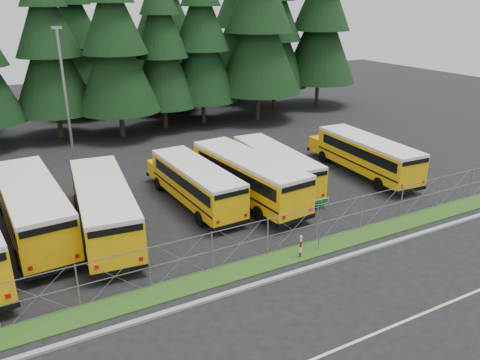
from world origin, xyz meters
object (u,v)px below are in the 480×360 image
object	(u,v)px
bus_6	(273,167)
light_standard	(65,93)
bus_4	(194,184)
street_sign	(321,213)
bus_2	(104,208)
bus_east	(364,156)
striped_bollard	(301,247)
bus_1	(32,209)
bus_5	(245,178)

from	to	relation	value
bus_6	light_standard	xyz separation A→B (m)	(-11.10, 11.11, 4.19)
bus_4	street_sign	distance (m)	8.92
bus_2	bus_east	distance (m)	18.63
bus_east	bus_6	bearing A→B (deg)	173.28
bus_2	striped_bollard	world-z (taller)	bus_2
bus_4	bus_6	size ratio (longest dim) A/B	1.00
striped_bollard	street_sign	bearing A→B (deg)	8.89
bus_east	bus_2	bearing A→B (deg)	-175.79
bus_4	light_standard	size ratio (longest dim) A/B	0.99
bus_1	street_sign	xyz separation A→B (m)	(12.41, -8.51, 0.52)
bus_2	street_sign	size ratio (longest dim) A/B	4.02
bus_1	striped_bollard	xyz separation A→B (m)	(11.15, -8.71, -0.91)
bus_6	bus_east	xyz separation A→B (m)	(6.96, -1.16, 0.05)
bus_1	street_sign	size ratio (longest dim) A/B	4.11
bus_2	street_sign	bearing A→B (deg)	-31.49
bus_2	bus_east	xyz separation A→B (m)	(18.63, 0.47, -0.11)
bus_1	bus_2	distance (m)	3.71
bus_2	striped_bollard	distance (m)	10.61
bus_5	bus_6	bearing A→B (deg)	16.56
bus_east	bus_1	bearing A→B (deg)	179.95
bus_2	light_standard	world-z (taller)	light_standard
bus_2	bus_5	distance (m)	8.90
bus_2	bus_4	size ratio (longest dim) A/B	1.13
bus_east	striped_bollard	world-z (taller)	bus_east
bus_6	light_standard	world-z (taller)	light_standard
bus_6	striped_bollard	bearing A→B (deg)	-111.22
bus_1	bus_2	bearing A→B (deg)	-28.06
striped_bollard	bus_east	bearing A→B (deg)	35.11
bus_1	street_sign	world-z (taller)	bus_1
bus_6	street_sign	bearing A→B (deg)	-104.36
bus_2	bus_4	world-z (taller)	bus_2
bus_1	street_sign	distance (m)	15.06
bus_5	bus_east	distance (m)	9.75
bus_5	bus_east	world-z (taller)	bus_5
striped_bollard	light_standard	xyz separation A→B (m)	(-7.22, 19.90, 4.90)
striped_bollard	light_standard	world-z (taller)	light_standard
bus_4	striped_bollard	size ratio (longest dim) A/B	8.36
bus_5	bus_6	size ratio (longest dim) A/B	1.11
bus_5	bus_6	world-z (taller)	bus_5
bus_4	bus_2	bearing A→B (deg)	-170.22
bus_east	street_sign	xyz separation A→B (m)	(-9.59, -7.43, 0.67)
bus_6	striped_bollard	distance (m)	9.64
bus_6	bus_east	world-z (taller)	bus_east
bus_4	light_standard	distance (m)	13.25
street_sign	light_standard	xyz separation A→B (m)	(-8.48, 19.70, 3.47)
bus_1	striped_bollard	distance (m)	14.18
bus_1	bus_2	xyz separation A→B (m)	(3.37, -1.55, -0.03)
bus_2	bus_5	xyz separation A→B (m)	(8.88, 0.51, -0.02)
bus_east	street_sign	bearing A→B (deg)	-139.47
bus_1	bus_4	bearing A→B (deg)	-4.92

